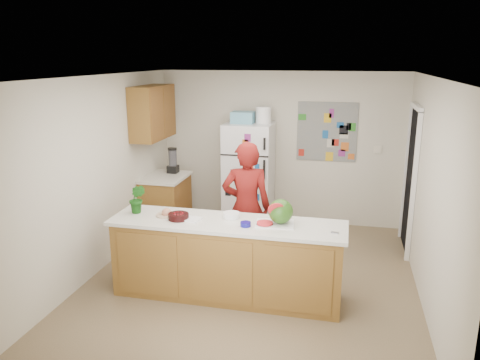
% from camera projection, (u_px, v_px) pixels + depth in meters
% --- Properties ---
extents(floor, '(4.00, 4.50, 0.02)m').
position_uv_depth(floor, '(252.00, 279.00, 5.94)').
color(floor, brown).
rests_on(floor, ground).
extents(wall_back, '(4.00, 0.02, 2.50)m').
position_uv_depth(wall_back, '(280.00, 148.00, 7.74)').
color(wall_back, beige).
rests_on(wall_back, ground).
extents(wall_left, '(0.02, 4.50, 2.50)m').
position_uv_depth(wall_left, '(101.00, 174.00, 6.05)').
color(wall_left, beige).
rests_on(wall_left, ground).
extents(wall_right, '(0.02, 4.50, 2.50)m').
position_uv_depth(wall_right, '(431.00, 194.00, 5.17)').
color(wall_right, beige).
rests_on(wall_right, ground).
extents(ceiling, '(4.00, 4.50, 0.02)m').
position_uv_depth(ceiling, '(254.00, 76.00, 5.29)').
color(ceiling, white).
rests_on(ceiling, wall_back).
extents(doorway, '(0.03, 0.85, 2.04)m').
position_uv_depth(doorway, '(411.00, 181.00, 6.60)').
color(doorway, black).
rests_on(doorway, ground).
extents(peninsula_base, '(2.60, 0.62, 0.88)m').
position_uv_depth(peninsula_base, '(227.00, 261.00, 5.39)').
color(peninsula_base, brown).
rests_on(peninsula_base, floor).
extents(peninsula_top, '(2.68, 0.70, 0.04)m').
position_uv_depth(peninsula_top, '(227.00, 223.00, 5.27)').
color(peninsula_top, silver).
rests_on(peninsula_top, peninsula_base).
extents(side_counter_base, '(0.60, 0.80, 0.86)m').
position_uv_depth(side_counter_base, '(166.00, 205.00, 7.46)').
color(side_counter_base, brown).
rests_on(side_counter_base, floor).
extents(side_counter_top, '(0.64, 0.84, 0.04)m').
position_uv_depth(side_counter_top, '(165.00, 177.00, 7.35)').
color(side_counter_top, silver).
rests_on(side_counter_top, side_counter_base).
extents(upper_cabinets, '(0.35, 1.00, 0.80)m').
position_uv_depth(upper_cabinets, '(153.00, 112.00, 7.07)').
color(upper_cabinets, brown).
rests_on(upper_cabinets, wall_left).
extents(refrigerator, '(0.75, 0.70, 1.70)m').
position_uv_depth(refrigerator, '(249.00, 175.00, 7.58)').
color(refrigerator, silver).
rests_on(refrigerator, floor).
extents(fridge_top_bin, '(0.35, 0.28, 0.18)m').
position_uv_depth(fridge_top_bin, '(243.00, 117.00, 7.36)').
color(fridge_top_bin, '#5999B2').
rests_on(fridge_top_bin, refrigerator).
extents(photo_collage, '(0.95, 0.01, 0.95)m').
position_uv_depth(photo_collage, '(327.00, 132.00, 7.48)').
color(photo_collage, slate).
rests_on(photo_collage, wall_back).
extents(person, '(0.69, 0.51, 1.71)m').
position_uv_depth(person, '(246.00, 207.00, 5.96)').
color(person, '#61100E').
rests_on(person, floor).
extents(blender_appliance, '(0.13, 0.13, 0.38)m').
position_uv_depth(blender_appliance, '(173.00, 161.00, 7.50)').
color(blender_appliance, black).
rests_on(blender_appliance, side_counter_top).
extents(cutting_board, '(0.45, 0.35, 0.01)m').
position_uv_depth(cutting_board, '(275.00, 224.00, 5.18)').
color(cutting_board, silver).
rests_on(cutting_board, peninsula_top).
extents(watermelon, '(0.27, 0.27, 0.27)m').
position_uv_depth(watermelon, '(281.00, 211.00, 5.15)').
color(watermelon, '#235011').
rests_on(watermelon, cutting_board).
extents(watermelon_slice, '(0.18, 0.18, 0.02)m').
position_uv_depth(watermelon_slice, '(265.00, 223.00, 5.15)').
color(watermelon_slice, '#E7305F').
rests_on(watermelon_slice, cutting_board).
extents(cherry_bowl, '(0.31, 0.31, 0.07)m').
position_uv_depth(cherry_bowl, '(179.00, 216.00, 5.33)').
color(cherry_bowl, black).
rests_on(cherry_bowl, peninsula_top).
extents(white_bowl, '(0.24, 0.24, 0.06)m').
position_uv_depth(white_bowl, '(231.00, 215.00, 5.39)').
color(white_bowl, silver).
rests_on(white_bowl, peninsula_top).
extents(cobalt_bowl, '(0.13, 0.13, 0.05)m').
position_uv_depth(cobalt_bowl, '(246.00, 224.00, 5.11)').
color(cobalt_bowl, navy).
rests_on(cobalt_bowl, peninsula_top).
extents(plate, '(0.27, 0.27, 0.02)m').
position_uv_depth(plate, '(167.00, 215.00, 5.46)').
color(plate, '#B4AD8E').
rests_on(plate, peninsula_top).
extents(paper_towel, '(0.22, 0.20, 0.02)m').
position_uv_depth(paper_towel, '(192.00, 219.00, 5.31)').
color(paper_towel, white).
rests_on(paper_towel, peninsula_top).
extents(keys, '(0.09, 0.05, 0.01)m').
position_uv_depth(keys, '(335.00, 233.00, 4.92)').
color(keys, gray).
rests_on(keys, peninsula_top).
extents(potted_plant, '(0.21, 0.17, 0.35)m').
position_uv_depth(potted_plant, '(137.00, 199.00, 5.51)').
color(potted_plant, '#143C09').
rests_on(potted_plant, peninsula_top).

